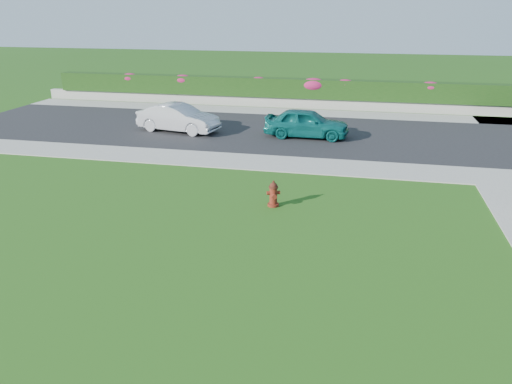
# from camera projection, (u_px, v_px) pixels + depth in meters

# --- Properties ---
(ground) EXTENTS (120.00, 120.00, 0.00)m
(ground) POSITION_uv_depth(u_px,v_px,m) (250.00, 288.00, 10.68)
(ground) COLOR black
(ground) RESTS_ON ground
(street_far) EXTENTS (26.00, 8.00, 0.04)m
(street_far) POSITION_uv_depth(u_px,v_px,m) (214.00, 129.00, 24.49)
(street_far) COLOR black
(street_far) RESTS_ON ground
(sidewalk_far) EXTENTS (24.00, 2.00, 0.04)m
(sidewalk_far) POSITION_uv_depth(u_px,v_px,m) (154.00, 156.00, 20.10)
(sidewalk_far) COLOR gray
(sidewalk_far) RESTS_ON ground
(curb_corner) EXTENTS (2.00, 2.00, 0.04)m
(curb_corner) POSITION_uv_depth(u_px,v_px,m) (500.00, 177.00, 17.54)
(curb_corner) COLOR gray
(curb_corner) RESTS_ON ground
(sidewalk_beyond) EXTENTS (34.00, 2.00, 0.04)m
(sidewalk_beyond) POSITION_uv_depth(u_px,v_px,m) (307.00, 113.00, 28.28)
(sidewalk_beyond) COLOR gray
(sidewalk_beyond) RESTS_ON ground
(retaining_wall) EXTENTS (34.00, 0.40, 0.60)m
(retaining_wall) POSITION_uv_depth(u_px,v_px,m) (310.00, 103.00, 29.56)
(retaining_wall) COLOR gray
(retaining_wall) RESTS_ON ground
(hedge) EXTENTS (32.00, 0.90, 1.10)m
(hedge) POSITION_uv_depth(u_px,v_px,m) (311.00, 89.00, 29.35)
(hedge) COLOR black
(hedge) RESTS_ON retaining_wall
(fire_hydrant) EXTENTS (0.42, 0.40, 0.80)m
(fire_hydrant) POSITION_uv_depth(u_px,v_px,m) (273.00, 194.00, 14.94)
(fire_hydrant) COLOR #4A0D0B
(fire_hydrant) RESTS_ON ground
(sedan_teal) EXTENTS (3.86, 1.61, 1.30)m
(sedan_teal) POSITION_uv_depth(u_px,v_px,m) (307.00, 123.00, 22.71)
(sedan_teal) COLOR #0C5C59
(sedan_teal) RESTS_ON street_far
(sedan_silver) EXTENTS (4.15, 2.12, 1.30)m
(sedan_silver) POSITION_uv_depth(u_px,v_px,m) (178.00, 118.00, 23.75)
(sedan_silver) COLOR #B4B6BD
(sedan_silver) RESTS_ON street_far
(flower_clump_a) EXTENTS (1.18, 0.76, 0.59)m
(flower_clump_a) POSITION_uv_depth(u_px,v_px,m) (130.00, 78.00, 31.40)
(flower_clump_a) COLOR #A41C56
(flower_clump_a) RESTS_ON hedge
(flower_clump_b) EXTENTS (1.21, 0.78, 0.61)m
(flower_clump_b) POSITION_uv_depth(u_px,v_px,m) (183.00, 80.00, 30.71)
(flower_clump_b) COLOR #A41C56
(flower_clump_b) RESTS_ON hedge
(flower_clump_c) EXTENTS (1.01, 0.65, 0.51)m
(flower_clump_c) POSITION_uv_depth(u_px,v_px,m) (259.00, 81.00, 29.76)
(flower_clump_c) COLOR #A41C56
(flower_clump_c) RESTS_ON hedge
(flower_clump_d) EXTENTS (1.51, 0.97, 0.76)m
(flower_clump_d) POSITION_uv_depth(u_px,v_px,m) (313.00, 85.00, 29.14)
(flower_clump_d) COLOR #A41C56
(flower_clump_d) RESTS_ON hedge
(flower_clump_e) EXTENTS (1.10, 0.71, 0.55)m
(flower_clump_e) POSITION_uv_depth(u_px,v_px,m) (345.00, 84.00, 28.75)
(flower_clump_e) COLOR #A41C56
(flower_clump_e) RESTS_ON hedge
(flower_clump_f) EXTENTS (1.16, 0.74, 0.58)m
(flower_clump_f) POSITION_uv_depth(u_px,v_px,m) (430.00, 87.00, 27.83)
(flower_clump_f) COLOR #A41C56
(flower_clump_f) RESTS_ON hedge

